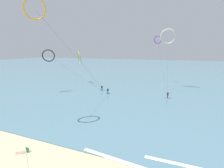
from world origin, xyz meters
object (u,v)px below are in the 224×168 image
at_px(surfer_magenta, 168,95).
at_px(kite_violet, 158,40).
at_px(kite_lime, 79,58).
at_px(kite_amber, 35,9).
at_px(surfer_cobalt, 108,91).
at_px(surfer_teal, 102,88).
at_px(kite_ivory, 168,36).
at_px(beach_flag, 27,155).
at_px(surfboard_spare, 23,152).
at_px(kite_charcoal, 49,56).

relative_size(surfer_magenta, kite_violet, 0.07).
bearing_deg(kite_lime, surfer_magenta, -150.42).
distance_m(surfer_magenta, kite_amber, 35.60).
xyz_separation_m(surfer_cobalt, kite_violet, (10.63, 26.00, 15.73)).
bearing_deg(surfer_teal, kite_ivory, -165.73).
bearing_deg(surfer_magenta, kite_ivory, -27.84).
xyz_separation_m(kite_amber, beach_flag, (10.28, -12.95, -17.82)).
distance_m(surfer_cobalt, surfer_magenta, 16.57).
distance_m(surfer_cobalt, surfboard_spare, 29.04).
xyz_separation_m(surfer_magenta, kite_violet, (-5.85, 24.29, 15.73)).
relative_size(kite_charcoal, beach_flag, 6.05).
xyz_separation_m(surfer_teal, kite_charcoal, (-15.37, -5.20, 10.07)).
bearing_deg(beach_flag, surfer_magenta, 69.04).
xyz_separation_m(surfer_magenta, kite_charcoal, (-35.00, -4.24, 10.07)).
relative_size(kite_ivory, beach_flag, 7.02).
relative_size(surfer_teal, kite_amber, 0.08).
distance_m(kite_ivory, kite_amber, 42.19).
bearing_deg(kite_violet, kite_amber, 87.97).
xyz_separation_m(surfer_magenta, kite_amber, (-22.81, -19.77, 18.87)).
xyz_separation_m(surfer_teal, kite_lime, (-14.31, 10.19, 8.71)).
bearing_deg(kite_ivory, surfer_magenta, 97.82).
xyz_separation_m(kite_amber, surfboard_spare, (7.03, -10.97, -19.65)).
height_order(surfer_cobalt, kite_lime, kite_lime).
distance_m(surfer_cobalt, kite_ivory, 28.67).
bearing_deg(kite_charcoal, kite_lime, 36.46).
relative_size(surfboard_spare, beach_flag, 0.65).
bearing_deg(kite_amber, kite_charcoal, -110.24).
relative_size(surfer_cobalt, kite_charcoal, 0.10).
xyz_separation_m(surfer_cobalt, surfer_magenta, (16.48, 1.71, 0.00)).
distance_m(surfer_teal, surfer_magenta, 19.65).
relative_size(surfer_magenta, kite_charcoal, 0.10).
bearing_deg(surfer_teal, surfboard_spare, 69.86).
bearing_deg(kite_ivory, kite_lime, 11.68).
bearing_deg(kite_ivory, kite_amber, 61.86).
bearing_deg(surfboard_spare, kite_lime, 113.43).
height_order(kite_ivory, kite_charcoal, kite_ivory).
height_order(surfer_teal, kite_charcoal, kite_charcoal).
height_order(surfer_cobalt, beach_flag, beach_flag).
bearing_deg(kite_lime, surfer_cobalt, -168.61).
xyz_separation_m(surfer_cobalt, beach_flag, (3.95, -31.01, 1.05)).
bearing_deg(kite_amber, surfer_teal, -157.10).
bearing_deg(beach_flag, kite_violet, 83.31).
bearing_deg(kite_violet, surfboard_spare, 98.79).
xyz_separation_m(kite_violet, kite_ivory, (4.12, -7.59, 0.57)).
xyz_separation_m(surfer_cobalt, surfboard_spare, (0.69, -29.02, -0.78)).
relative_size(surfer_teal, kite_lime, 0.10).
bearing_deg(surfer_magenta, surfer_teal, 53.45).
bearing_deg(kite_amber, surfer_cobalt, -167.70).
height_order(kite_ivory, surfboard_spare, kite_ivory).
distance_m(surfboard_spare, beach_flag, 4.23).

